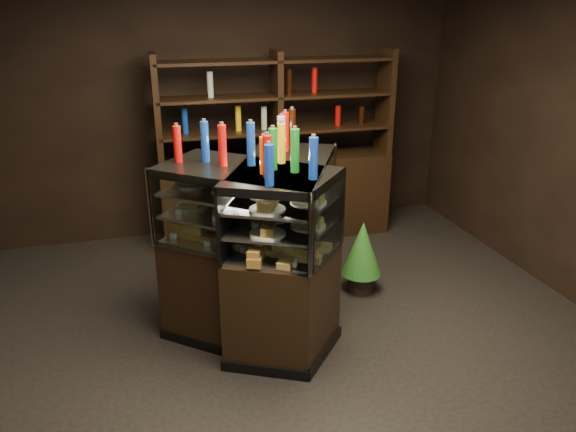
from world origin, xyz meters
name	(u,v)px	position (x,y,z in m)	size (l,w,h in m)	color
ground	(297,343)	(0.00, 0.00, 0.00)	(5.00, 5.00, 0.00)	black
room_shell	(298,88)	(0.00, 0.00, 1.94)	(5.02, 5.02, 3.01)	black
display_case	(266,280)	(-0.18, 0.21, 0.47)	(1.54, 1.42, 1.39)	black
food_display	(266,212)	(-0.18, 0.21, 1.03)	(1.13, 1.12, 0.43)	gold
bottles_top	(264,146)	(-0.18, 0.21, 1.52)	(0.96, 0.98, 0.30)	silver
potted_conifer	(362,247)	(0.80, 0.64, 0.43)	(0.36, 0.36, 0.76)	black
back_shelving	(277,184)	(0.41, 2.05, 0.61)	(2.47, 0.49, 2.00)	black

